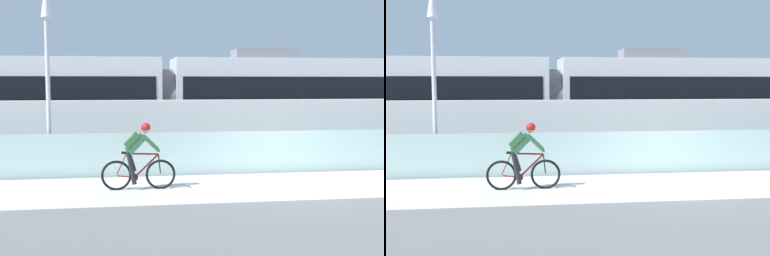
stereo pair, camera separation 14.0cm
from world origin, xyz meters
TOP-DOWN VIEW (x-y plane):
  - ground_plane at (0.00, 0.00)m, footprint 200.00×200.00m
  - bike_path_deck at (0.00, 0.00)m, footprint 32.00×3.20m
  - glass_parapet at (0.00, 1.85)m, footprint 32.00×0.05m
  - concrete_barrier_wall at (0.00, 3.65)m, footprint 32.00×0.36m
  - tram_rail_near at (0.00, 6.13)m, footprint 32.00×0.08m
  - tram_rail_far at (0.00, 7.57)m, footprint 32.00×0.08m
  - tram at (-2.62, 6.85)m, footprint 22.56×2.54m
  - cyclist_on_bike at (-3.91, -0.00)m, footprint 1.77×0.58m
  - lamp_post_antenna at (-6.25, 2.15)m, footprint 0.28×0.28m

SIDE VIEW (x-z plane):
  - ground_plane at x=0.00m, z-range 0.00..0.00m
  - tram_rail_near at x=0.00m, z-range 0.00..0.01m
  - tram_rail_far at x=0.00m, z-range 0.00..0.01m
  - bike_path_deck at x=0.00m, z-range 0.00..0.01m
  - glass_parapet at x=0.00m, z-range 0.00..1.18m
  - cyclist_on_bike at x=-3.91m, z-range -0.01..1.60m
  - concrete_barrier_wall at x=0.00m, z-range 0.00..2.01m
  - tram at x=-2.62m, z-range -0.01..3.80m
  - lamp_post_antenna at x=-6.25m, z-range 0.69..5.89m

